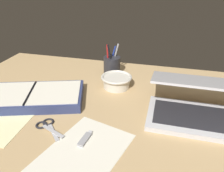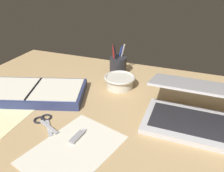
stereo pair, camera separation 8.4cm
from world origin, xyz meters
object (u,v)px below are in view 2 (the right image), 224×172
laptop (200,111)px  pen_cup (118,65)px  scissors (44,121)px  planner (35,92)px  bowl (120,81)px

laptop → pen_cup: bearing=144.6°
scissors → pen_cup: bearing=111.2°
planner → scissors: size_ratio=3.68×
bowl → planner: size_ratio=0.31×
laptop → scissors: bearing=-159.7°
planner → bowl: bearing=15.4°
pen_cup → planner: 41.45cm
laptop → scissors: size_ratio=2.94×
laptop → planner: bearing=-175.2°
bowl → scissors: 36.88cm
laptop → planner: (-63.87, -4.91, -2.81)cm
laptop → scissors: laptop is taller
laptop → bowl: bearing=156.6°
pen_cup → scissors: (-10.87, -46.29, -4.29)cm
laptop → bowl: size_ratio=2.61×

